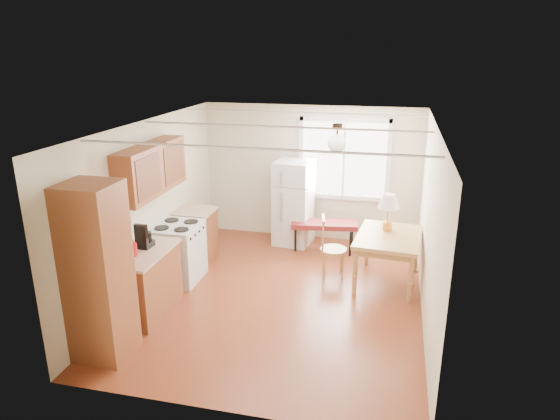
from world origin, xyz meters
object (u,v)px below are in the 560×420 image
(bench, at_px, (324,225))
(dining_table, at_px, (389,242))
(refrigerator, at_px, (294,203))
(chair, at_px, (328,243))

(bench, distance_m, dining_table, 1.55)
(refrigerator, height_order, chair, refrigerator)
(refrigerator, relative_size, dining_table, 1.17)
(bench, height_order, chair, chair)
(refrigerator, bearing_deg, dining_table, -29.10)
(refrigerator, distance_m, bench, 0.72)
(dining_table, height_order, chair, chair)
(dining_table, distance_m, chair, 0.93)
(refrigerator, xyz_separation_m, bench, (0.61, -0.24, -0.30))
(bench, distance_m, chair, 1.04)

